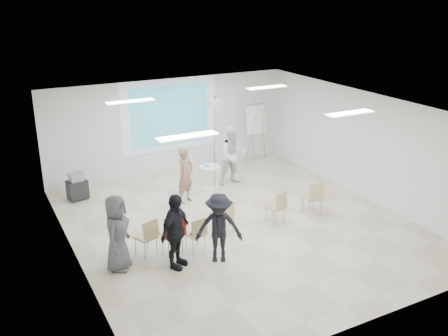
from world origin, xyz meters
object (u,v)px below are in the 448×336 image
chair_far_left (148,235)px  player_left (185,172)px  chair_right_far (314,196)px  player_right (233,152)px  av_cart (77,187)px  laptop (195,232)px  chair_center (225,214)px  flipchart_easel (256,119)px  audience_outer (117,229)px  chair_left_inner (197,232)px  pedestal_table (210,176)px  audience_left (175,226)px  chair_right_inner (278,205)px  audience_mid (219,223)px  chair_left_mid (173,233)px

chair_far_left → player_left: bearing=30.1°
chair_right_far → player_right: bearing=110.5°
av_cart → laptop: bearing=-77.0°
chair_center → flipchart_easel: (3.40, 4.26, 0.98)m
laptop → audience_outer: (-1.75, 0.03, 0.49)m
chair_left_inner → pedestal_table: bearing=51.7°
player_left → chair_far_left: bearing=-158.0°
pedestal_table → player_right: size_ratio=0.38×
chair_right_far → pedestal_table: bearing=125.8°
chair_center → audience_left: audience_left is taller
pedestal_table → chair_right_inner: size_ratio=0.89×
laptop → audience_mid: (0.27, -0.66, 0.45)m
chair_left_inner → laptop: bearing=88.4°
laptop → chair_far_left: bearing=-20.7°
pedestal_table → audience_outer: (-3.65, -3.04, 0.51)m
chair_center → audience_mid: size_ratio=0.47×
player_left → chair_center: player_left is taller
chair_center → av_cart: bearing=138.2°
player_left → laptop: 2.80m
pedestal_table → chair_right_far: bearing=-59.9°
chair_left_mid → chair_center: chair_left_mid is taller
chair_left_mid → chair_right_far: chair_right_far is taller
chair_right_inner → audience_left: size_ratio=0.44×
chair_far_left → flipchart_easel: bearing=18.9°
pedestal_table → chair_right_inner: 2.85m
pedestal_table → chair_left_inner: 3.69m
player_left → av_cart: (-2.63, 1.58, -0.53)m
audience_mid → av_cart: (-1.98, 4.85, -0.53)m
flipchart_easel → audience_mid: bearing=-132.2°
player_right → chair_left_mid: player_right is taller
player_left → audience_mid: player_left is taller
player_left → av_cart: size_ratio=2.28×
av_cart → pedestal_table: bearing=-26.4°
chair_left_inner → chair_right_far: chair_right_far is taller
audience_mid → flipchart_easel: (4.15, 5.37, 0.59)m
flipchart_easel → audience_outer: bearing=-147.4°
pedestal_table → chair_center: chair_center is taller
pedestal_table → audience_mid: 4.10m
pedestal_table → chair_left_mid: (-2.39, -3.01, 0.10)m
chair_center → player_right: bearing=70.2°
chair_center → audience_mid: (-0.74, -1.10, 0.39)m
chair_left_inner → av_cart: size_ratio=1.05×
chair_center → chair_right_far: bearing=8.0°
chair_left_inner → chair_right_inner: bearing=1.3°
chair_left_mid → av_cart: bearing=103.8°
chair_left_mid → audience_outer: bearing=178.6°
chair_far_left → audience_outer: audience_outer is taller
audience_mid → chair_right_inner: bearing=50.8°
player_right → chair_left_mid: (-3.24, -3.15, -0.46)m
player_right → flipchart_easel: (1.67, 1.49, 0.49)m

